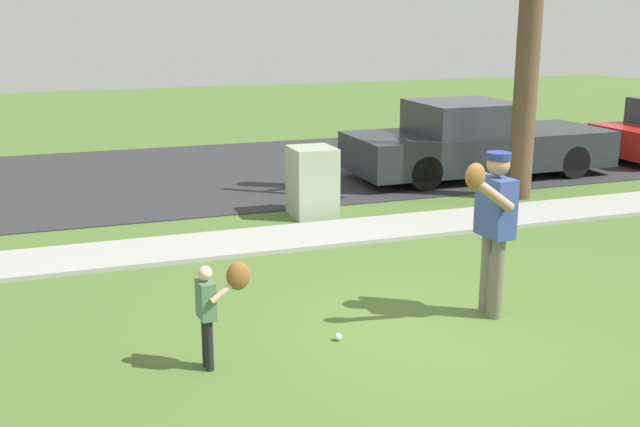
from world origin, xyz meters
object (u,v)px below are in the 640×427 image
(person_child, at_px, (215,299))
(parked_pickup_dark, at_px, (475,143))
(street_tree_near, at_px, (531,12))
(baseball, at_px, (338,337))
(utility_cabinet, at_px, (312,182))
(person_adult, at_px, (493,216))

(person_child, relative_size, parked_pickup_dark, 0.20)
(person_child, height_order, street_tree_near, street_tree_near)
(street_tree_near, bearing_deg, baseball, -138.11)
(utility_cabinet, bearing_deg, street_tree_near, -0.86)
(person_child, xyz_separation_m, baseball, (1.26, 0.20, -0.63))
(utility_cabinet, bearing_deg, person_adult, -85.29)
(person_child, xyz_separation_m, parked_pickup_dark, (6.64, 6.73, 0.00))
(person_child, xyz_separation_m, utility_cabinet, (2.62, 4.91, -0.12))
(person_child, relative_size, street_tree_near, 0.17)
(baseball, bearing_deg, person_child, -170.77)
(baseball, distance_m, street_tree_near, 7.63)
(person_adult, bearing_deg, street_tree_near, -131.61)
(baseball, relative_size, street_tree_near, 0.01)
(baseball, distance_m, parked_pickup_dark, 8.48)
(utility_cabinet, relative_size, parked_pickup_dark, 0.21)
(person_adult, height_order, street_tree_near, street_tree_near)
(baseball, height_order, street_tree_near, street_tree_near)
(utility_cabinet, relative_size, street_tree_near, 0.19)
(person_child, bearing_deg, street_tree_near, 32.31)
(utility_cabinet, distance_m, parked_pickup_dark, 4.41)
(person_adult, xyz_separation_m, utility_cabinet, (-0.38, 4.64, -0.55))
(parked_pickup_dark, bearing_deg, utility_cabinet, -155.69)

